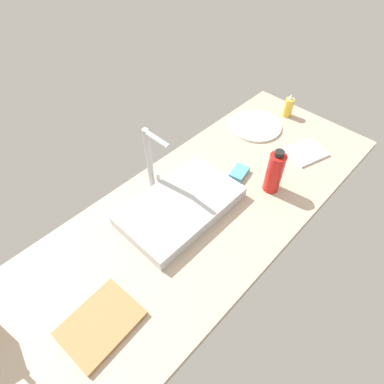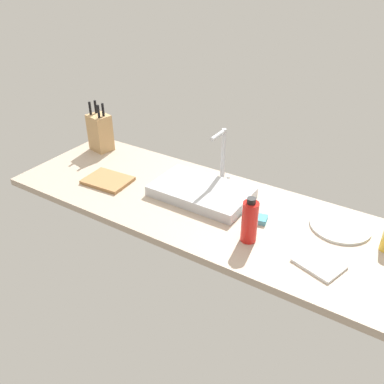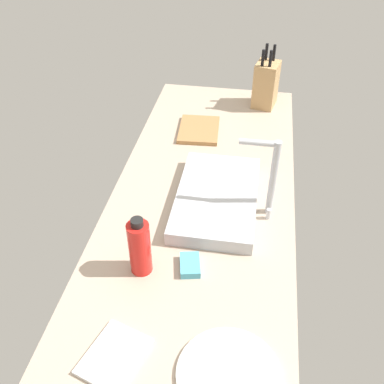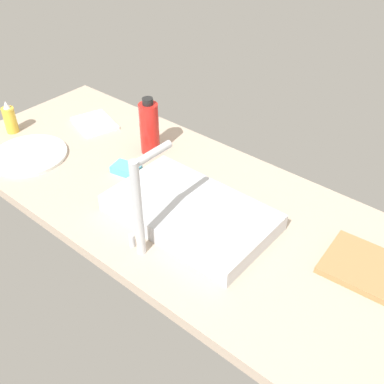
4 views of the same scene
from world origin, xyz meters
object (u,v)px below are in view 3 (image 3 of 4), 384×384
at_px(knife_block, 266,84).
at_px(dish_towel, 114,356).
at_px(dish_sponge, 190,265).
at_px(dinner_plate, 229,375).
at_px(water_bottle, 140,247).
at_px(cutting_board, 199,130).
at_px(faucet, 270,173).
at_px(sink_basin, 217,198).

bearing_deg(knife_block, dish_towel, -0.66).
relative_size(knife_block, dish_sponge, 3.22).
bearing_deg(dinner_plate, water_bottle, -135.23).
height_order(cutting_board, dish_sponge, dish_sponge).
bearing_deg(water_bottle, faucet, 132.23).
bearing_deg(cutting_board, sink_basin, 16.03).
xyz_separation_m(dish_towel, dish_sponge, (-0.32, 0.14, 0.01)).
height_order(sink_basin, faucet, faucet).
distance_m(sink_basin, dish_towel, 0.66).
height_order(dinner_plate, dish_towel, same).
bearing_deg(dinner_plate, knife_block, 178.75).
xyz_separation_m(cutting_board, dinner_plate, (1.12, 0.25, -0.00)).
xyz_separation_m(cutting_board, dish_towel, (1.12, -0.05, -0.00)).
distance_m(water_bottle, dish_towel, 0.31).
relative_size(faucet, water_bottle, 1.43).
bearing_deg(faucet, knife_block, -177.62).
distance_m(cutting_board, water_bottle, 0.83).
height_order(cutting_board, dish_towel, cutting_board).
relative_size(sink_basin, dinner_plate, 1.81).
xyz_separation_m(sink_basin, cutting_board, (-0.48, -0.14, -0.02)).
height_order(sink_basin, dish_sponge, sink_basin).
bearing_deg(cutting_board, water_bottle, -3.49).
relative_size(cutting_board, dinner_plate, 0.89).
bearing_deg(dish_sponge, faucet, 144.18).
xyz_separation_m(sink_basin, dinner_plate, (0.64, 0.11, -0.02)).
distance_m(water_bottle, dinner_plate, 0.43).
height_order(knife_block, water_bottle, knife_block).
height_order(water_bottle, dish_sponge, water_bottle).
bearing_deg(dish_towel, sink_basin, 163.96).
xyz_separation_m(dinner_plate, dish_sponge, (-0.33, -0.15, 0.01)).
height_order(knife_block, dish_sponge, knife_block).
height_order(dinner_plate, dish_sponge, dish_sponge).
height_order(sink_basin, knife_block, knife_block).
distance_m(dinner_plate, dish_towel, 0.29).
height_order(sink_basin, cutting_board, sink_basin).
bearing_deg(dish_sponge, knife_block, 170.51).
bearing_deg(sink_basin, faucet, 84.86).
xyz_separation_m(dinner_plate, dish_towel, (-0.00, -0.29, 0.00)).
distance_m(faucet, dinner_plate, 0.65).
height_order(sink_basin, dish_towel, sink_basin).
xyz_separation_m(sink_basin, knife_block, (-0.78, 0.14, 0.09)).
relative_size(sink_basin, dish_sponge, 5.22).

